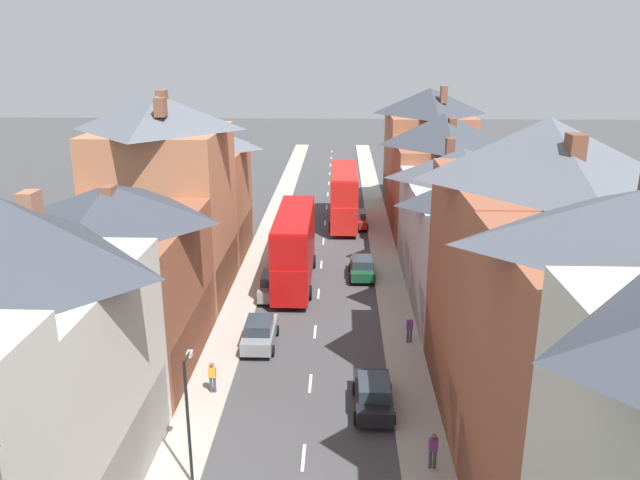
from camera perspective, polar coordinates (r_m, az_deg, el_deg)
The scene contains 18 objects.
pavement_left at distance 57.04m, azimuth -4.75°, elevation 0.59°, with size 2.20×104.00×0.14m, color #A8A399.
pavement_right at distance 56.78m, azimuth 5.53°, elevation 0.49°, with size 2.20×104.00×0.14m, color #A8A399.
centre_line_dashes at distance 54.79m, azimuth 0.32°, elevation -0.13°, with size 0.14×97.80×0.01m.
terrace_row_left at distance 31.84m, azimuth -19.66°, elevation -3.13°, with size 8.00×49.14×13.80m.
terrace_row_right at distance 37.81m, azimuth 15.21°, elevation 0.72°, with size 8.00×64.09×14.31m.
double_decker_bus_lead at distance 59.63m, azimuth 2.20°, elevation 4.12°, with size 2.74×10.80×5.30m.
double_decker_bus_mid_street at distance 44.49m, azimuth -2.37°, elevation -0.57°, with size 2.74×10.80×5.30m.
car_near_blue at distance 42.94m, azimuth -4.30°, elevation -4.07°, with size 1.90×4.44×1.71m.
car_near_silver at distance 59.01m, azimuth 3.46°, elevation 1.94°, with size 1.90×4.19×1.59m.
car_parked_left_a at distance 69.49m, azimuth 2.17°, elevation 4.37°, with size 1.90×4.27×1.65m.
car_parked_right_a at distance 30.39m, azimuth 4.91°, elevation -13.89°, with size 1.90×4.09×1.62m.
car_mid_black at distance 46.29m, azimuth 3.86°, elevation -2.51°, with size 1.90×4.02×1.58m.
car_parked_left_b at distance 36.25m, azimuth -5.53°, elevation -8.39°, with size 1.90×4.15×1.65m.
delivery_van at distance 51.14m, azimuth -3.27°, elevation 0.11°, with size 2.20×5.20×2.41m.
pedestrian_near_right at distance 26.86m, azimuth 10.31°, elevation -18.28°, with size 0.36×0.22×1.61m.
pedestrian_mid_left at distance 31.77m, azimuth -9.82°, elevation -12.15°, with size 0.36×0.22×1.61m.
pedestrian_mid_right at distance 36.47m, azimuth 8.19°, elevation -7.98°, with size 0.36×0.22×1.61m.
street_lamp at distance 25.07m, azimuth -11.94°, elevation -15.17°, with size 0.20×1.12×5.50m.
Camera 1 is at (1.44, -16.19, 16.62)m, focal length 35.00 mm.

